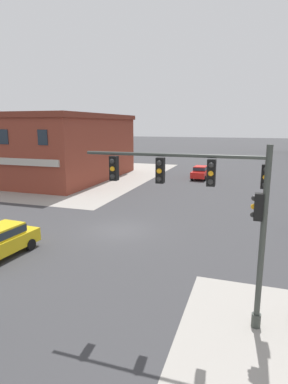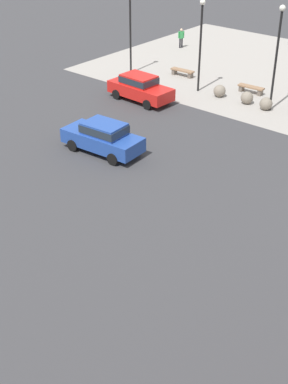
# 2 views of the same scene
# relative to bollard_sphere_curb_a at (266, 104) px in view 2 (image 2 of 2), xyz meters

# --- Properties ---
(sidewalk_corner_slab) EXTENTS (20.00, 19.00, 0.02)m
(sidewalk_corner_slab) POSITION_rel_bollard_sphere_curb_a_xyz_m (5.77, -6.90, -0.40)
(sidewalk_corner_slab) COLOR gray
(sidewalk_corner_slab) RESTS_ON ground
(bollard_sphere_curb_a) EXTENTS (0.80, 0.80, 0.80)m
(bollard_sphere_curb_a) POSITION_rel_bollard_sphere_curb_a_xyz_m (0.00, 0.00, 0.00)
(bollard_sphere_curb_a) COLOR gray
(bollard_sphere_curb_a) RESTS_ON ground
(bollard_sphere_curb_b) EXTENTS (0.80, 0.80, 0.80)m
(bollard_sphere_curb_b) POSITION_rel_bollard_sphere_curb_a_xyz_m (1.45, -0.15, 0.00)
(bollard_sphere_curb_b) COLOR gray
(bollard_sphere_curb_b) RESTS_ON ground
(bollard_sphere_curb_c) EXTENTS (0.80, 0.80, 0.80)m
(bollard_sphere_curb_c) POSITION_rel_bollard_sphere_curb_a_xyz_m (3.49, -0.08, 0.00)
(bollard_sphere_curb_c) COLOR gray
(bollard_sphere_curb_c) RESTS_ON ground
(bench_near_signal) EXTENTS (1.82, 0.56, 0.49)m
(bench_near_signal) POSITION_rel_bollard_sphere_curb_a_xyz_m (2.23, -2.01, -0.08)
(bench_near_signal) COLOR #8E6B4C
(bench_near_signal) RESTS_ON ground
(bench_mid_block) EXTENTS (1.82, 0.58, 0.49)m
(bench_mid_block) POSITION_rel_bollard_sphere_curb_a_xyz_m (7.89, -1.92, -0.08)
(bench_mid_block) COLOR #8E6B4C
(bench_mid_block) RESTS_ON ground
(pedestrian_at_curb) EXTENTS (0.35, 0.48, 1.62)m
(pedestrian_at_curb) POSITION_rel_bollard_sphere_curb_a_xyz_m (12.47, -7.91, 0.52)
(pedestrian_at_curb) COLOR black
(pedestrian_at_curb) RESTS_ON ground
(street_lamp_corner_near) EXTENTS (0.36, 0.36, 6.36)m
(street_lamp_corner_near) POSITION_rel_bollard_sphere_curb_a_xyz_m (-0.23, -0.12, 3.50)
(street_lamp_corner_near) COLOR black
(street_lamp_corner_near) RESTS_ON ground
(street_lamp_mid_sidewalk) EXTENTS (0.36, 0.36, 6.00)m
(street_lamp_mid_sidewalk) POSITION_rel_bollard_sphere_curb_a_xyz_m (5.23, -0.10, 3.31)
(street_lamp_mid_sidewalk) COLOR black
(street_lamp_mid_sidewalk) RESTS_ON ground
(street_lamp_corner_far) EXTENTS (0.36, 0.36, 6.17)m
(street_lamp_corner_far) POSITION_rel_bollard_sphere_curb_a_xyz_m (11.28, -0.08, 3.40)
(street_lamp_corner_far) COLOR black
(street_lamp_corner_far) RESTS_ON ground
(car_main_southbound_near) EXTENTS (4.47, 2.04, 1.68)m
(car_main_southbound_near) POSITION_rel_bollard_sphere_curb_a_xyz_m (7.08, 3.83, 0.52)
(car_main_southbound_near) COLOR red
(car_main_southbound_near) RESTS_ON ground
(car_cross_eastbound) EXTENTS (4.51, 2.13, 1.68)m
(car_cross_eastbound) POSITION_rel_bollard_sphere_curb_a_xyz_m (3.64, 10.86, 0.52)
(car_cross_eastbound) COLOR #23479E
(car_cross_eastbound) RESTS_ON ground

